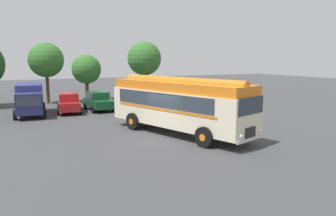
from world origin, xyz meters
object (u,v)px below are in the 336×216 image
(car_near_left, at_px, (69,103))
(box_van, at_px, (30,98))
(car_mid_left, at_px, (98,101))
(car_mid_right, at_px, (128,100))
(car_far_right, at_px, (155,97))
(vintage_bus, at_px, (179,103))

(car_near_left, bearing_deg, box_van, 175.73)
(car_mid_left, relative_size, car_mid_right, 0.97)
(box_van, bearing_deg, car_mid_left, -1.53)
(car_mid_left, height_order, car_mid_right, same)
(car_mid_right, bearing_deg, car_far_right, 14.89)
(car_near_left, xyz_separation_m, car_far_right, (8.30, 0.57, 0.00))
(car_near_left, relative_size, box_van, 0.74)
(car_mid_right, bearing_deg, box_van, 176.80)
(vintage_bus, distance_m, car_near_left, 12.22)
(car_near_left, distance_m, car_mid_right, 5.27)
(vintage_bus, relative_size, car_near_left, 2.36)
(vintage_bus, relative_size, car_far_right, 2.36)
(vintage_bus, xyz_separation_m, car_near_left, (-4.67, 11.24, -1.05))
(car_mid_left, distance_m, box_van, 5.64)
(car_near_left, height_order, car_far_right, same)
(car_near_left, relative_size, car_mid_right, 1.00)
(car_mid_right, bearing_deg, car_near_left, 177.43)
(car_mid_left, relative_size, box_van, 0.73)
(car_near_left, bearing_deg, car_mid_left, 1.78)
(car_mid_right, distance_m, box_van, 8.36)
(car_far_right, bearing_deg, vintage_bus, -107.09)
(vintage_bus, xyz_separation_m, car_mid_right, (0.59, 11.00, -1.05))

